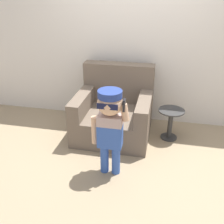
# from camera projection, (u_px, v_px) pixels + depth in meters

# --- Properties ---
(ground_plane) EXTENTS (10.00, 10.00, 0.00)m
(ground_plane) POSITION_uv_depth(u_px,v_px,m) (126.00, 138.00, 3.83)
(ground_plane) COLOR #998466
(wall_back) EXTENTS (10.00, 0.05, 2.60)m
(wall_back) POSITION_uv_depth(u_px,v_px,m) (136.00, 39.00, 3.88)
(wall_back) COLOR silver
(wall_back) RESTS_ON ground_plane
(armchair) EXTENTS (1.06, 1.01, 0.98)m
(armchair) POSITION_uv_depth(u_px,v_px,m) (115.00, 112.00, 3.86)
(armchair) COLOR #6B5B4C
(armchair) RESTS_ON ground_plane
(person_child) EXTENTS (0.43, 0.32, 1.05)m
(person_child) POSITION_uv_depth(u_px,v_px,m) (110.00, 120.00, 2.85)
(person_child) COLOR #3356AD
(person_child) RESTS_ON ground_plane
(side_table) EXTENTS (0.36, 0.36, 0.45)m
(side_table) POSITION_uv_depth(u_px,v_px,m) (170.00, 121.00, 3.73)
(side_table) COLOR #333333
(side_table) RESTS_ON ground_plane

